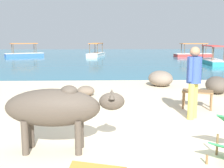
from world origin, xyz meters
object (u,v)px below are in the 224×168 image
Objects in this scene: boat_white at (96,53)px; boat_red at (193,54)px; low_bench_table at (198,94)px; boat_blue at (24,54)px; bottle at (196,86)px; cow at (56,108)px; person_standing at (194,77)px; boat_teal at (213,60)px.

boat_white is 9.51m from boat_red.
boat_blue is (-10.15, 21.05, -0.13)m from low_bench_table.
boat_white is (-3.00, 21.12, -0.33)m from bottle.
bottle is 21.33m from boat_white.
bottle is 23.34m from boat_blue.
boat_blue is at bearing 108.44° from cow.
low_bench_table is at bearing -16.58° from bottle.
boat_red is (6.43, 19.87, -0.33)m from bottle.
boat_red is at bearing -84.94° from boat_white.
person_standing reaches higher than boat_white.
cow is at bearing -119.43° from boat_red.
cow is 0.50× the size of boat_blue.
low_bench_table is 1.17m from person_standing.
bottle is at bearing 42.38° from cow.
boat_teal is at bearing 66.63° from bottle.
bottle reaches higher than low_bench_table.
boat_white is (-3.04, 21.13, -0.13)m from low_bench_table.
boat_teal is 0.99× the size of boat_red.
low_bench_table is at bearing 41.87° from cow.
person_standing reaches higher than cow.
boat_blue is (-10.10, 21.04, -0.33)m from bottle.
boat_teal is at bearing -73.72° from person_standing.
boat_blue reaches higher than cow.
bottle is 0.18× the size of person_standing.
boat_white is at bearing 91.73° from cow.
low_bench_table is 0.20m from bottle.
bottle is at bearing -159.32° from boat_white.
low_bench_table is at bearing -114.22° from boat_red.
boat_teal is at bearing 87.01° from low_bench_table.
boat_teal is (5.75, 13.37, -0.70)m from person_standing.
low_bench_table is 0.23× the size of boat_blue.
cow is at bearing 79.20° from boat_blue.
boat_white reaches higher than bottle.
low_bench_table is 13.53m from boat_teal.
boat_blue and boat_white have the same top height.
cow is 1.18× the size of person_standing.
boat_white and boat_red have the same top height.
boat_red is (9.43, -1.25, 0.00)m from boat_white.
person_standing is 0.43× the size of boat_teal.
person_standing is 0.42× the size of boat_white.
bottle is 20.89m from boat_red.
boat_blue reaches higher than bottle.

